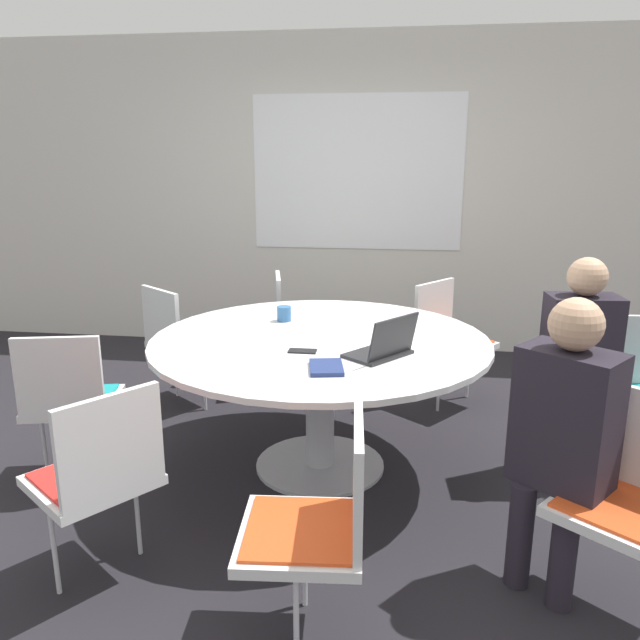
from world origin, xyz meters
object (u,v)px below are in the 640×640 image
at_px(chair_6, 99,469).
at_px(person_0, 563,426).
at_px(coffee_cup, 284,314).
at_px(chair_3, 296,321).
at_px(chair_1, 616,383).
at_px(chair_5, 69,394).
at_px(chair_2, 448,333).
at_px(person_1, 580,352).
at_px(chair_7, 320,517).
at_px(handbag, 215,366).
at_px(chair_0, 631,488).
at_px(cell_phone, 302,351).
at_px(laptop, 384,346).
at_px(spiral_notebook, 326,367).
at_px(chair_4, 179,336).

bearing_deg(chair_6, person_0, -46.15).
bearing_deg(coffee_cup, chair_3, 95.96).
distance_m(chair_1, chair_5, 2.91).
xyz_separation_m(chair_2, chair_3, (-1.10, 0.19, 0.00)).
bearing_deg(person_1, chair_6, 24.63).
bearing_deg(chair_1, chair_7, 41.71).
bearing_deg(chair_2, handbag, -56.34).
xyz_separation_m(chair_0, chair_7, (-1.12, -0.34, 0.00)).
xyz_separation_m(person_0, cell_phone, (-1.11, 0.62, 0.06)).
distance_m(chair_1, coffee_cup, 1.88).
bearing_deg(coffee_cup, laptop, -44.80).
height_order(chair_2, laptop, laptop).
height_order(person_1, laptop, person_1).
height_order(chair_1, coffee_cup, chair_1).
distance_m(spiral_notebook, handbag, 2.10).
relative_size(chair_4, coffee_cup, 9.73).
bearing_deg(chair_0, handbag, -4.75).
bearing_deg(chair_4, chair_2, 47.83).
distance_m(chair_0, coffee_cup, 2.03).
bearing_deg(chair_3, person_1, 43.30).
height_order(spiral_notebook, coffee_cup, coffee_cup).
relative_size(coffee_cup, cell_phone, 0.62).
relative_size(chair_5, coffee_cup, 9.73).
bearing_deg(cell_phone, chair_2, 58.74).
xyz_separation_m(person_1, spiral_notebook, (-1.26, -0.60, 0.06)).
bearing_deg(laptop, chair_3, -116.60).
distance_m(chair_1, person_1, 0.32).
relative_size(chair_3, chair_6, 1.00).
xyz_separation_m(chair_6, coffee_cup, (0.47, 1.41, 0.29)).
bearing_deg(chair_6, chair_0, -49.38).
height_order(spiral_notebook, cell_phone, spiral_notebook).
xyz_separation_m(chair_7, coffee_cup, (-0.44, 1.62, 0.29)).
xyz_separation_m(chair_5, handbag, (0.28, 1.56, -0.36)).
bearing_deg(cell_phone, person_0, -29.05).
bearing_deg(cell_phone, chair_0, -27.50).
distance_m(chair_0, person_0, 0.32).
xyz_separation_m(chair_6, chair_7, (0.91, -0.21, 0.00)).
distance_m(chair_2, spiral_notebook, 1.72).
relative_size(chair_0, laptop, 2.21).
height_order(person_0, coffee_cup, person_0).
bearing_deg(laptop, person_1, 149.70).
distance_m(chair_3, handbag, 0.72).
bearing_deg(chair_3, spiral_notebook, 1.68).
relative_size(chair_1, cell_phone, 6.06).
relative_size(chair_5, laptop, 2.21).
relative_size(chair_0, chair_4, 1.00).
distance_m(chair_7, person_0, 1.00).
relative_size(chair_0, chair_3, 1.00).
bearing_deg(chair_1, chair_6, 24.09).
distance_m(spiral_notebook, cell_phone, 0.29).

